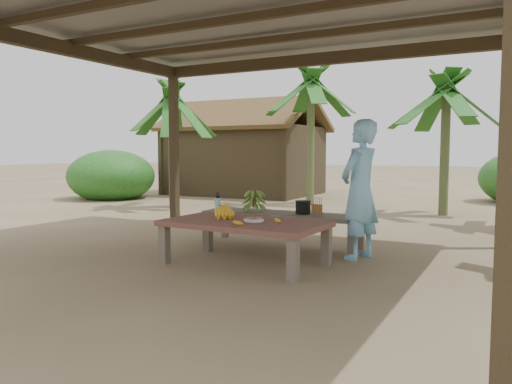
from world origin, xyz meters
The scene contains 17 objects.
ground centered at (0.00, 0.00, 0.00)m, with size 80.00×80.00×0.00m, color brown.
pavilion centered at (-0.01, -0.01, 2.78)m, with size 6.60×5.60×2.95m.
work_table centered at (0.10, -0.21, 0.43)m, with size 1.84×1.08×0.50m.
bench centered at (-0.01, 1.01, 0.39)m, with size 2.21×0.65×0.45m.
ripe_banana_bunch centered at (-0.25, -0.15, 0.59)m, with size 0.29×0.24×0.17m, color yellow, non-canonical shape.
plate centered at (0.22, -0.21, 0.52)m, with size 0.23×0.23×0.04m.
loose_banana_front centered at (0.19, -0.51, 0.52)m, with size 0.04×0.14×0.04m, color yellow.
loose_banana_side centered at (0.48, -0.15, 0.52)m, with size 0.04×0.14×0.04m, color yellow.
water_flask centered at (-0.44, 0.06, 0.62)m, with size 0.07×0.07×0.28m.
green_banana_stalk centered at (-0.43, 1.00, 0.61)m, with size 0.29×0.29×0.33m, color #598C2D, non-canonical shape.
cooking_pot centered at (0.29, 1.04, 0.54)m, with size 0.20×0.20×0.17m, color black.
skewer_rack centered at (0.51, 0.97, 0.57)m, with size 0.18×0.08×0.24m, color #A57F47, non-canonical shape.
woman centered at (1.15, 0.70, 0.83)m, with size 0.61×0.40×1.66m, color #6DA8CE.
hut centered at (-4.50, 8.00, 1.10)m, with size 4.40×3.43×2.85m.
banana_plant_n centered at (1.47, 5.46, 2.28)m, with size 1.80×1.80×2.75m.
banana_plant_nw centered at (-1.62, 6.03, 2.69)m, with size 1.80×1.80×3.18m.
banana_plant_w centered at (-4.14, 3.99, 2.21)m, with size 1.80×1.80×2.69m.
Camera 1 is at (2.84, -5.07, 1.28)m, focal length 35.00 mm.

